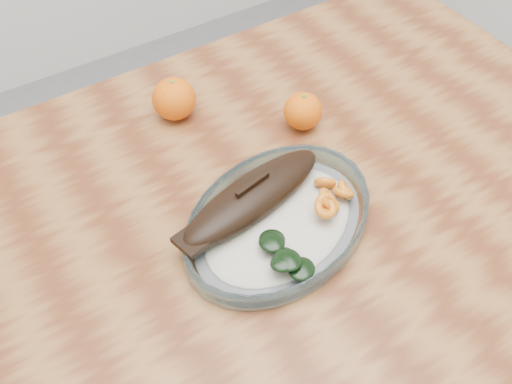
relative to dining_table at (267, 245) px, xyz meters
The scene contains 4 objects.
dining_table is the anchor object (origin of this frame).
plated_meal 0.13m from the dining_table, 105.20° to the right, with size 0.70×0.70×0.08m.
orange_left 0.28m from the dining_table, 95.32° to the left, with size 0.07×0.07×0.07m, color #EC4204.
orange_right 0.22m from the dining_table, 38.96° to the left, with size 0.06×0.06×0.06m, color #EC4204.
Camera 1 is at (-0.34, -0.52, 1.46)m, focal length 45.00 mm.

